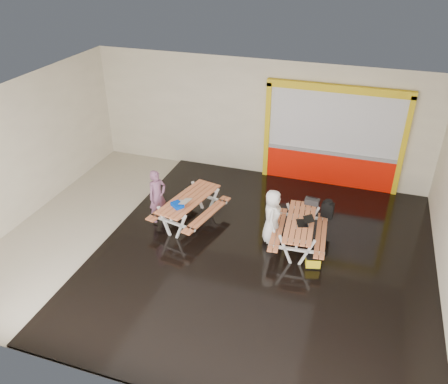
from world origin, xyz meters
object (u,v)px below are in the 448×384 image
(picnic_table_left, at_px, (189,204))
(laptop_left, at_px, (182,203))
(fluke_bag, at_px, (313,262))
(picnic_table_right, at_px, (300,227))
(person_right, at_px, (272,216))
(blue_pouch, at_px, (177,205))
(toolbox, at_px, (312,201))
(person_left, at_px, (157,196))
(dark_case, at_px, (271,235))
(laptop_right, at_px, (304,222))
(backpack, at_px, (328,209))

(picnic_table_left, bearing_deg, laptop_left, -96.21)
(fluke_bag, bearing_deg, picnic_table_right, 123.03)
(person_right, bearing_deg, fluke_bag, -129.44)
(blue_pouch, bearing_deg, toolbox, 21.17)
(person_left, bearing_deg, toolbox, -47.62)
(person_left, bearing_deg, dark_case, -57.67)
(picnic_table_right, xyz_separation_m, blue_pouch, (-2.91, -0.35, 0.25))
(toolbox, relative_size, fluke_bag, 0.97)
(person_left, height_order, blue_pouch, person_left)
(blue_pouch, bearing_deg, dark_case, 11.51)
(person_right, bearing_deg, toolbox, -50.95)
(picnic_table_left, relative_size, blue_pouch, 7.14)
(person_right, height_order, toolbox, person_right)
(blue_pouch, distance_m, fluke_bag, 3.43)
(person_right, xyz_separation_m, dark_case, (-0.02, 0.15, -0.64))
(picnic_table_left, xyz_separation_m, fluke_bag, (3.24, -0.80, -0.40))
(laptop_left, bearing_deg, dark_case, 8.92)
(picnic_table_right, relative_size, laptop_left, 4.59)
(person_left, height_order, laptop_left, person_left)
(picnic_table_left, height_order, laptop_right, laptop_right)
(picnic_table_right, height_order, laptop_left, laptop_left)
(laptop_left, xyz_separation_m, fluke_bag, (3.28, -0.46, -0.63))
(fluke_bag, bearing_deg, blue_pouch, 174.14)
(backpack, distance_m, dark_case, 1.51)
(laptop_left, distance_m, laptop_right, 2.93)
(person_right, height_order, backpack, person_right)
(picnic_table_left, bearing_deg, picnic_table_right, -2.30)
(picnic_table_left, xyz_separation_m, person_right, (2.14, -0.15, 0.17))
(person_left, xyz_separation_m, backpack, (4.08, 0.94, -0.14))
(toolbox, xyz_separation_m, backpack, (0.39, 0.01, -0.15))
(picnic_table_left, height_order, backpack, backpack)
(person_right, xyz_separation_m, backpack, (1.18, 0.88, -0.10))
(backpack, bearing_deg, toolbox, -178.67)
(laptop_right, height_order, blue_pouch, laptop_right)
(backpack, bearing_deg, laptop_left, -162.27)
(picnic_table_left, relative_size, toolbox, 5.97)
(picnic_table_left, height_order, fluke_bag, picnic_table_left)
(person_right, bearing_deg, backpack, -62.00)
(toolbox, bearing_deg, picnic_table_right, -99.27)
(blue_pouch, xyz_separation_m, fluke_bag, (3.36, -0.34, -0.62))
(person_right, xyz_separation_m, fluke_bag, (1.10, -0.65, -0.57))
(laptop_right, distance_m, dark_case, 1.03)
(picnic_table_right, bearing_deg, toolbox, 80.73)
(backpack, distance_m, fluke_bag, 1.61)
(dark_case, height_order, fluke_bag, fluke_bag)
(laptop_left, height_order, dark_case, laptop_left)
(person_right, relative_size, laptop_right, 2.95)
(person_right, distance_m, fluke_bag, 1.40)
(laptop_right, height_order, fluke_bag, laptop_right)
(picnic_table_left, relative_size, person_right, 1.61)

